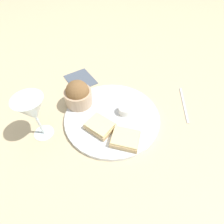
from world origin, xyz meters
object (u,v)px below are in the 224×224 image
at_px(wine_glass, 32,111).
at_px(fork, 184,104).
at_px(salad_bowl, 78,94).
at_px(napkin, 80,79).
at_px(sauce_ramekin, 125,110).
at_px(cheese_toast_near, 100,126).
at_px(cheese_toast_far, 125,139).

xyz_separation_m(wine_glass, fork, (0.27, 0.47, -0.12)).
relative_size(salad_bowl, wine_glass, 0.62).
xyz_separation_m(salad_bowl, napkin, (-0.13, 0.10, -0.06)).
bearing_deg(sauce_ramekin, napkin, 177.75).
xyz_separation_m(cheese_toast_near, napkin, (-0.28, 0.13, -0.02)).
bearing_deg(fork, cheese_toast_near, -113.74).
bearing_deg(napkin, fork, 25.48).
distance_m(salad_bowl, wine_glass, 0.19).
relative_size(sauce_ramekin, cheese_toast_near, 0.47).
distance_m(sauce_ramekin, cheese_toast_far, 0.13).
xyz_separation_m(napkin, fork, (0.42, 0.20, 0.00)).
height_order(sauce_ramekin, cheese_toast_far, sauce_ramekin).
height_order(napkin, fork, same).
relative_size(sauce_ramekin, cheese_toast_far, 0.41).
xyz_separation_m(wine_glass, napkin, (-0.15, 0.27, -0.12)).
bearing_deg(salad_bowl, napkin, 141.68).
xyz_separation_m(salad_bowl, wine_glass, (0.02, -0.17, 0.06)).
bearing_deg(cheese_toast_near, salad_bowl, 170.16).
relative_size(cheese_toast_far, napkin, 0.75).
distance_m(wine_glass, fork, 0.56).
height_order(cheese_toast_far, wine_glass, wine_glass).
bearing_deg(wine_glass, napkin, 117.92).
relative_size(salad_bowl, cheese_toast_far, 0.90).
relative_size(napkin, fork, 0.99).
bearing_deg(salad_bowl, cheese_toast_near, -9.84).
relative_size(sauce_ramekin, fork, 0.30).
distance_m(salad_bowl, sauce_ramekin, 0.19).
distance_m(cheese_toast_far, napkin, 0.39).
bearing_deg(cheese_toast_far, cheese_toast_near, -166.18).
relative_size(wine_glass, napkin, 1.08).
bearing_deg(wine_glass, salad_bowl, 96.15).
bearing_deg(napkin, salad_bowl, -38.32).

